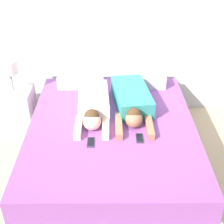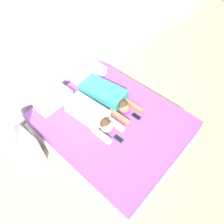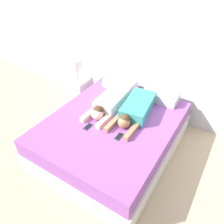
{
  "view_description": "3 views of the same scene",
  "coord_description": "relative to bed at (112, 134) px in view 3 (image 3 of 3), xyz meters",
  "views": [
    {
      "loc": [
        -0.02,
        -2.67,
        2.42
      ],
      "look_at": [
        0.0,
        0.0,
        0.7
      ],
      "focal_mm": 50.0,
      "sensor_mm": 36.0,
      "label": 1
    },
    {
      "loc": [
        -1.45,
        -1.31,
        3.17
      ],
      "look_at": [
        0.0,
        0.0,
        0.7
      ],
      "focal_mm": 35.0,
      "sensor_mm": 36.0,
      "label": 2
    },
    {
      "loc": [
        1.33,
        -2.11,
        2.57
      ],
      "look_at": [
        0.0,
        0.0,
        0.7
      ],
      "focal_mm": 35.0,
      "sensor_mm": 36.0,
      "label": 3
    }
  ],
  "objects": [
    {
      "name": "cell_phone_right",
      "position": [
        0.27,
        -0.25,
        0.28
      ],
      "size": [
        0.07,
        0.15,
        0.01
      ],
      "color": "#2D2D33",
      "rests_on": "bed"
    },
    {
      "name": "ground_plane",
      "position": [
        0.0,
        0.0,
        -0.27
      ],
      "size": [
        12.0,
        12.0,
        0.0
      ],
      "primitive_type": "plane",
      "color": "tan"
    },
    {
      "name": "wall_back",
      "position": [
        0.0,
        1.23,
        1.03
      ],
      "size": [
        12.0,
        0.06,
        2.6
      ],
      "color": "silver",
      "rests_on": "ground_plane"
    },
    {
      "name": "pillow_head_left",
      "position": [
        -0.39,
        0.88,
        0.35
      ],
      "size": [
        0.57,
        0.29,
        0.15
      ],
      "color": "silver",
      "rests_on": "bed"
    },
    {
      "name": "person_left",
      "position": [
        -0.2,
        0.22,
        0.37
      ],
      "size": [
        0.36,
        0.93,
        0.21
      ],
      "color": "silver",
      "rests_on": "bed"
    },
    {
      "name": "pillow_head_right",
      "position": [
        0.39,
        0.88,
        0.35
      ],
      "size": [
        0.57,
        0.29,
        0.15
      ],
      "color": "silver",
      "rests_on": "bed"
    },
    {
      "name": "person_right",
      "position": [
        0.22,
        0.31,
        0.38
      ],
      "size": [
        0.46,
        1.06,
        0.2
      ],
      "color": "teal",
      "rests_on": "bed"
    },
    {
      "name": "bed",
      "position": [
        0.0,
        0.0,
        0.0
      ],
      "size": [
        1.79,
        2.17,
        0.55
      ],
      "color": "beige",
      "rests_on": "ground_plane"
    },
    {
      "name": "cell_phone_left",
      "position": [
        -0.21,
        -0.31,
        0.28
      ],
      "size": [
        0.07,
        0.15,
        0.01
      ],
      "color": "#2D2D33",
      "rests_on": "bed"
    },
    {
      "name": "nightstand",
      "position": [
        -1.21,
        0.69,
        0.06
      ],
      "size": [
        0.43,
        0.43,
        0.97
      ],
      "color": "beige",
      "rests_on": "ground_plane"
    }
  ]
}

